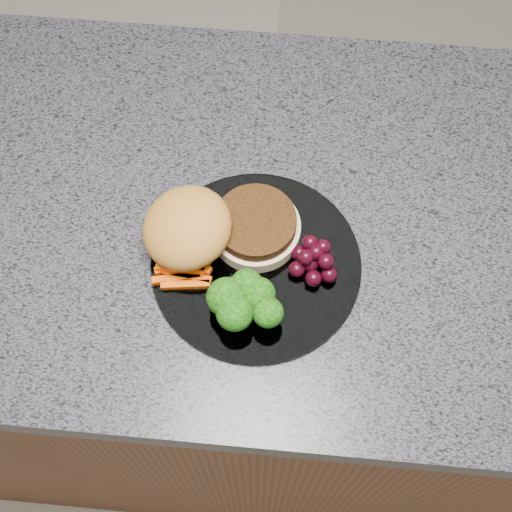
{
  "coord_description": "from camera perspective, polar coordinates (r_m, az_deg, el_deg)",
  "views": [
    {
      "loc": [
        0.08,
        -0.45,
        1.7
      ],
      "look_at": [
        0.05,
        -0.08,
        0.93
      ],
      "focal_mm": 50.0,
      "sensor_mm": 36.0,
      "label": 1
    }
  ],
  "objects": [
    {
      "name": "plate",
      "position": [
        0.88,
        -0.0,
        -0.65
      ],
      "size": [
        0.26,
        0.26,
        0.01
      ],
      "primitive_type": "cylinder",
      "color": "white",
      "rests_on": "countertop"
    },
    {
      "name": "countertop",
      "position": [
        0.94,
        -2.35,
        3.28
      ],
      "size": [
        1.2,
        0.6,
        0.04
      ],
      "primitive_type": "cube",
      "color": "#4D4D57",
      "rests_on": "island_cabinet"
    },
    {
      "name": "grape_bunch",
      "position": [
        0.86,
        4.71,
        -0.25
      ],
      "size": [
        0.06,
        0.06,
        0.04
      ],
      "rotation": [
        0.0,
        0.0,
        0.13
      ],
      "color": "black",
      "rests_on": "plate"
    },
    {
      "name": "burger",
      "position": [
        0.87,
        -3.55,
        2.16
      ],
      "size": [
        0.22,
        0.16,
        0.06
      ],
      "rotation": [
        0.0,
        0.0,
        0.36
      ],
      "color": "beige",
      "rests_on": "plate"
    },
    {
      "name": "broccoli",
      "position": [
        0.82,
        -1.03,
        -3.58
      ],
      "size": [
        0.09,
        0.08,
        0.06
      ],
      "rotation": [
        0.0,
        0.0,
        0.02
      ],
      "color": "#689B38",
      "rests_on": "plate"
    },
    {
      "name": "carrot_sticks",
      "position": [
        0.87,
        -5.83,
        -1.27
      ],
      "size": [
        0.07,
        0.05,
        0.02
      ],
      "rotation": [
        0.0,
        0.0,
        -0.26
      ],
      "color": "#F45304",
      "rests_on": "plate"
    },
    {
      "name": "island_cabinet",
      "position": [
        1.35,
        -1.64,
        -6.02
      ],
      "size": [
        1.2,
        0.6,
        0.86
      ],
      "primitive_type": "cube",
      "color": "brown",
      "rests_on": "ground"
    }
  ]
}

